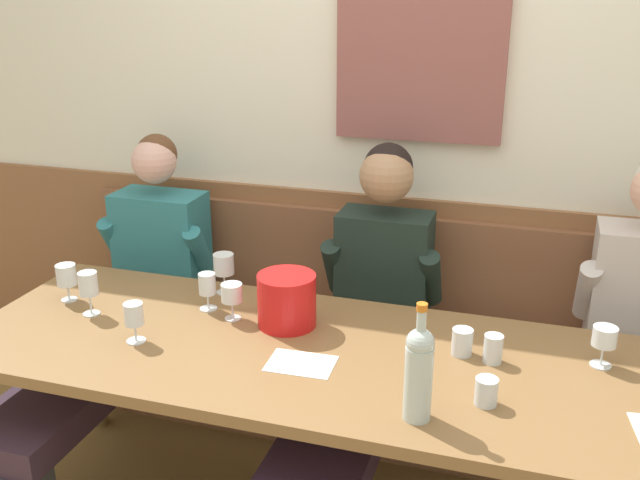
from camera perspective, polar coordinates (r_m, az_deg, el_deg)
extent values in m
cube|color=silver|center=(3.03, 6.31, 10.77)|extent=(6.80, 0.08, 2.80)
cube|color=#8A504A|center=(2.94, 7.91, 13.49)|extent=(0.67, 0.04, 0.59)
cube|color=brown|center=(3.24, 5.53, -5.19)|extent=(6.80, 0.03, 1.01)
cube|color=brown|center=(3.18, 4.48, -11.51)|extent=(2.81, 0.42, 0.44)
cube|color=brown|center=(3.06, 4.60, -7.58)|extent=(2.76, 0.39, 0.05)
cube|color=brown|center=(3.13, 5.51, -1.97)|extent=(2.81, 0.04, 0.45)
cube|color=brown|center=(2.36, 0.96, -9.37)|extent=(2.51, 0.85, 0.04)
cylinder|color=brown|center=(3.30, -17.60, -8.66)|extent=(0.07, 0.07, 0.70)
cube|color=#352431|center=(2.96, -17.72, -10.21)|extent=(0.33, 1.11, 0.11)
cube|color=#2B747D|center=(3.29, -12.41, -0.67)|extent=(0.39, 0.22, 0.51)
sphere|color=#DCA696|center=(3.16, -13.03, 6.11)|extent=(0.19, 0.19, 0.19)
sphere|color=brown|center=(3.18, -12.84, 6.64)|extent=(0.18, 0.18, 0.18)
cylinder|color=#2B747D|center=(3.35, -15.88, -0.19)|extent=(0.08, 0.20, 0.27)
cylinder|color=#2B747D|center=(3.15, -9.54, -0.96)|extent=(0.08, 0.20, 0.27)
cube|color=#372439|center=(2.57, 1.85, -14.12)|extent=(0.31, 1.12, 0.11)
cube|color=black|center=(2.94, 5.09, -2.71)|extent=(0.37, 0.21, 0.52)
sphere|color=#A77B58|center=(2.80, 5.30, 5.08)|extent=(0.21, 0.21, 0.21)
sphere|color=black|center=(2.81, 5.42, 5.73)|extent=(0.19, 0.19, 0.19)
cylinder|color=black|center=(2.94, 1.17, -2.16)|extent=(0.08, 0.20, 0.27)
cylinder|color=black|center=(2.86, 8.78, -3.02)|extent=(0.08, 0.20, 0.27)
cylinder|color=beige|center=(2.83, 20.43, -3.80)|extent=(0.08, 0.20, 0.27)
cylinder|color=red|center=(2.49, -2.65, -4.79)|extent=(0.20, 0.20, 0.19)
cylinder|color=silver|center=(1.99, 7.79, -11.18)|extent=(0.08, 0.08, 0.22)
sphere|color=silver|center=(1.93, 7.95, -8.07)|extent=(0.08, 0.08, 0.08)
cylinder|color=silver|center=(1.91, 8.03, -6.70)|extent=(0.03, 0.03, 0.08)
cylinder|color=orange|center=(1.89, 8.10, -5.29)|extent=(0.03, 0.03, 0.02)
cylinder|color=silver|center=(2.59, -6.92, -6.19)|extent=(0.06, 0.06, 0.00)
cylinder|color=silver|center=(2.57, -6.95, -5.49)|extent=(0.01, 0.01, 0.07)
cylinder|color=silver|center=(2.55, -7.01, -4.17)|extent=(0.08, 0.08, 0.06)
cylinder|color=silver|center=(2.68, -8.83, -5.39)|extent=(0.06, 0.06, 0.00)
cylinder|color=silver|center=(2.66, -8.87, -4.79)|extent=(0.01, 0.01, 0.06)
cylinder|color=silver|center=(2.64, -8.94, -3.44)|extent=(0.06, 0.06, 0.08)
cylinder|color=silver|center=(2.73, -17.66, -5.58)|extent=(0.06, 0.06, 0.00)
cylinder|color=silver|center=(2.72, -17.74, -4.84)|extent=(0.01, 0.01, 0.07)
cylinder|color=silver|center=(2.69, -17.92, -3.30)|extent=(0.07, 0.07, 0.08)
cylinder|color=silver|center=(2.80, -7.54, -4.11)|extent=(0.07, 0.07, 0.00)
cylinder|color=silver|center=(2.79, -7.58, -3.36)|extent=(0.01, 0.01, 0.08)
cylinder|color=silver|center=(2.76, -7.65, -1.89)|extent=(0.08, 0.08, 0.08)
cylinder|color=#F6E580|center=(2.77, -7.62, -2.50)|extent=(0.07, 0.07, 0.02)
cylinder|color=silver|center=(2.88, -19.26, -4.48)|extent=(0.06, 0.06, 0.00)
cylinder|color=silver|center=(2.86, -19.33, -3.90)|extent=(0.01, 0.01, 0.06)
cylinder|color=silver|center=(2.84, -19.48, -2.62)|extent=(0.07, 0.07, 0.08)
cylinder|color=#E7CE7F|center=(2.85, -19.43, -3.04)|extent=(0.07, 0.07, 0.03)
cylinder|color=silver|center=(2.49, -14.37, -7.75)|extent=(0.07, 0.07, 0.00)
cylinder|color=silver|center=(2.48, -14.43, -7.10)|extent=(0.01, 0.01, 0.06)
cylinder|color=silver|center=(2.45, -14.56, -5.70)|extent=(0.06, 0.06, 0.08)
cylinder|color=#F3DF8E|center=(2.46, -14.51, -6.27)|extent=(0.06, 0.06, 0.02)
cylinder|color=silver|center=(2.44, 21.35, -9.22)|extent=(0.07, 0.07, 0.00)
cylinder|color=silver|center=(2.42, 21.46, -8.48)|extent=(0.01, 0.01, 0.07)
cylinder|color=silver|center=(2.39, 21.65, -7.12)|extent=(0.08, 0.08, 0.06)
cylinder|color=silver|center=(2.37, 11.21, -7.92)|extent=(0.07, 0.07, 0.09)
cylinder|color=silver|center=(2.34, 13.57, -8.38)|extent=(0.06, 0.06, 0.09)
cylinder|color=silver|center=(2.12, 13.05, -11.62)|extent=(0.07, 0.07, 0.08)
cube|color=white|center=(2.29, -1.52, -9.76)|extent=(0.22, 0.16, 0.00)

